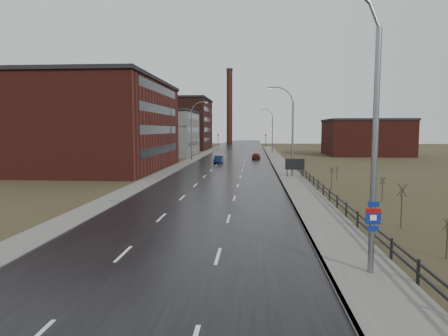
% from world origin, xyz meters
% --- Properties ---
extents(ground, '(320.00, 320.00, 0.00)m').
position_xyz_m(ground, '(0.00, 0.00, 0.00)').
color(ground, '#2D2819').
rests_on(ground, ground).
extents(road, '(14.00, 300.00, 0.06)m').
position_xyz_m(road, '(0.00, 60.00, 0.03)').
color(road, black).
rests_on(road, ground).
extents(sidewalk_right, '(3.20, 180.00, 0.18)m').
position_xyz_m(sidewalk_right, '(8.60, 35.00, 0.09)').
color(sidewalk_right, '#595651').
rests_on(sidewalk_right, ground).
extents(curb_right, '(0.16, 180.00, 0.18)m').
position_xyz_m(curb_right, '(7.08, 35.00, 0.09)').
color(curb_right, slate).
rests_on(curb_right, ground).
extents(sidewalk_left, '(2.40, 260.00, 0.12)m').
position_xyz_m(sidewalk_left, '(-8.20, 60.00, 0.06)').
color(sidewalk_left, '#595651').
rests_on(sidewalk_left, ground).
extents(warehouse_near, '(22.44, 28.56, 13.50)m').
position_xyz_m(warehouse_near, '(-20.99, 45.00, 6.76)').
color(warehouse_near, '#471914').
rests_on(warehouse_near, ground).
extents(warehouse_mid, '(16.32, 20.40, 10.50)m').
position_xyz_m(warehouse_mid, '(-17.99, 78.00, 5.26)').
color(warehouse_mid, slate).
rests_on(warehouse_mid, ground).
extents(warehouse_far, '(26.52, 24.48, 15.50)m').
position_xyz_m(warehouse_far, '(-22.99, 108.00, 7.76)').
color(warehouse_far, '#331611').
rests_on(warehouse_far, ground).
extents(building_right, '(18.36, 16.32, 8.50)m').
position_xyz_m(building_right, '(30.30, 82.00, 4.26)').
color(building_right, '#471914').
rests_on(building_right, ground).
extents(smokestack, '(2.70, 2.70, 30.70)m').
position_xyz_m(smokestack, '(-6.00, 150.00, 15.50)').
color(smokestack, '#331611').
rests_on(smokestack, ground).
extents(streetlight_main, '(3.91, 0.29, 12.11)m').
position_xyz_m(streetlight_main, '(8.47, 2.00, 6.06)').
color(streetlight_main, slate).
rests_on(streetlight_main, ground).
extents(streetlight_right_mid, '(3.36, 0.28, 11.35)m').
position_xyz_m(streetlight_right_mid, '(8.50, 36.00, 5.84)').
color(streetlight_right_mid, slate).
rests_on(streetlight_right_mid, ground).
extents(streetlight_left, '(3.36, 0.28, 11.35)m').
position_xyz_m(streetlight_left, '(-7.70, 62.00, 5.84)').
color(streetlight_left, slate).
rests_on(streetlight_left, ground).
extents(streetlight_right_far, '(3.36, 0.28, 11.35)m').
position_xyz_m(streetlight_right_far, '(8.50, 90.00, 5.84)').
color(streetlight_right_far, slate).
rests_on(streetlight_right_far, ground).
extents(guardrail, '(0.10, 53.05, 1.10)m').
position_xyz_m(guardrail, '(10.30, 18.31, 0.71)').
color(guardrail, black).
rests_on(guardrail, ground).
extents(shrub_b, '(0.46, 0.49, 1.94)m').
position_xyz_m(shrub_b, '(13.00, 4.53, 1.03)').
color(shrub_b, '#382D23').
rests_on(shrub_b, ground).
extents(shrub_c, '(0.65, 0.69, 2.78)m').
position_xyz_m(shrub_c, '(13.02, 10.41, 1.48)').
color(shrub_c, '#382D23').
rests_on(shrub_c, ground).
extents(shrub_d, '(0.52, 0.54, 2.16)m').
position_xyz_m(shrub_d, '(14.67, 19.34, 1.15)').
color(shrub_d, '#382D23').
rests_on(shrub_d, ground).
extents(shrub_e, '(0.54, 0.57, 2.28)m').
position_xyz_m(shrub_e, '(11.93, 26.75, 1.21)').
color(shrub_e, '#382D23').
rests_on(shrub_e, ground).
extents(shrub_f, '(0.41, 0.43, 1.70)m').
position_xyz_m(shrub_f, '(13.82, 33.45, 0.90)').
color(shrub_f, '#382D23').
rests_on(shrub_f, ground).
extents(billboard, '(2.39, 0.17, 2.41)m').
position_xyz_m(billboard, '(9.10, 35.73, 1.66)').
color(billboard, black).
rests_on(billboard, ground).
extents(traffic_light_left, '(0.58, 2.73, 5.30)m').
position_xyz_m(traffic_light_left, '(-8.00, 120.00, 4.60)').
color(traffic_light_left, black).
rests_on(traffic_light_left, ground).
extents(traffic_light_right, '(0.58, 2.73, 5.30)m').
position_xyz_m(traffic_light_right, '(8.00, 120.00, 4.60)').
color(traffic_light_right, black).
rests_on(traffic_light_right, ground).
extents(car_near, '(1.52, 4.10, 1.34)m').
position_xyz_m(car_near, '(-2.21, 56.01, 0.67)').
color(car_near, '#0B1638').
rests_on(car_near, ground).
extents(car_far, '(1.92, 3.94, 1.29)m').
position_xyz_m(car_far, '(4.51, 66.41, 0.65)').
color(car_far, '#53160D').
rests_on(car_far, ground).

